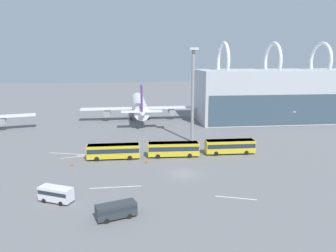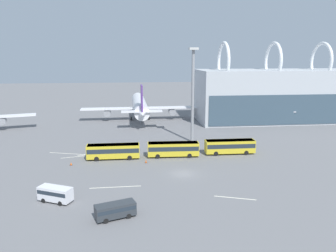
% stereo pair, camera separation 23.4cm
% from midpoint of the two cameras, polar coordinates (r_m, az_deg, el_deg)
% --- Properties ---
extents(ground_plane, '(440.00, 440.00, 0.00)m').
position_cam_midpoint_polar(ground_plane, '(62.79, 2.83, -8.28)').
color(ground_plane, slate).
extents(airliner_at_gate_far, '(40.10, 41.48, 13.39)m').
position_cam_midpoint_polar(airliner_at_gate_far, '(114.41, -4.88, 3.56)').
color(airliner_at_gate_far, white).
rests_on(airliner_at_gate_far, ground_plane).
extents(airliner_parked_remote, '(32.38, 29.89, 14.98)m').
position_cam_midpoint_polar(airliner_parked_remote, '(126.75, 20.65, 3.87)').
color(airliner_parked_remote, white).
rests_on(airliner_parked_remote, ground_plane).
extents(shuttle_bus_0, '(11.26, 2.81, 3.20)m').
position_cam_midpoint_polar(shuttle_bus_0, '(71.75, -9.42, -4.22)').
color(shuttle_bus_0, gold).
rests_on(shuttle_bus_0, ground_plane).
extents(shuttle_bus_1, '(11.34, 3.13, 3.20)m').
position_cam_midpoint_polar(shuttle_bus_1, '(72.38, 1.00, -3.91)').
color(shuttle_bus_1, gold).
rests_on(shuttle_bus_1, ground_plane).
extents(shuttle_bus_2, '(11.29, 2.89, 3.20)m').
position_cam_midpoint_polar(shuttle_bus_2, '(75.76, 10.81, -3.40)').
color(shuttle_bus_2, gold).
rests_on(shuttle_bus_2, ground_plane).
extents(service_van_foreground, '(5.59, 4.07, 2.36)m').
position_cam_midpoint_polar(service_van_foreground, '(53.69, -18.92, -11.00)').
color(service_van_foreground, silver).
rests_on(service_van_foreground, ground_plane).
extents(service_van_crossing, '(5.85, 3.64, 2.12)m').
position_cam_midpoint_polar(service_van_crossing, '(46.82, -9.01, -14.16)').
color(service_van_crossing, '#2D3338').
rests_on(service_van_crossing, ground_plane).
extents(floodlight_mast, '(2.25, 2.25, 23.87)m').
position_cam_midpoint_polar(floodlight_mast, '(82.92, 4.42, 6.47)').
color(floodlight_mast, gray).
rests_on(floodlight_mast, ground_plane).
extents(lane_stripe_0, '(6.78, 2.35, 0.01)m').
position_cam_midpoint_polar(lane_stripe_0, '(76.67, -12.85, -4.77)').
color(lane_stripe_0, silver).
rests_on(lane_stripe_0, ground_plane).
extents(lane_stripe_1, '(7.02, 1.85, 0.01)m').
position_cam_midpoint_polar(lane_stripe_1, '(75.53, -15.42, -5.16)').
color(lane_stripe_1, silver).
rests_on(lane_stripe_1, ground_plane).
extents(lane_stripe_2, '(8.72, 0.36, 0.01)m').
position_cam_midpoint_polar(lane_stripe_2, '(57.35, -9.05, -10.46)').
color(lane_stripe_2, silver).
rests_on(lane_stripe_2, ground_plane).
extents(lane_stripe_4, '(11.42, 3.68, 0.01)m').
position_cam_midpoint_polar(lane_stripe_4, '(77.82, -16.03, -4.69)').
color(lane_stripe_4, silver).
rests_on(lane_stripe_4, ground_plane).
extents(lane_stripe_5, '(6.22, 2.42, 0.01)m').
position_cam_midpoint_polar(lane_stripe_5, '(53.74, 11.73, -12.16)').
color(lane_stripe_5, silver).
rests_on(lane_stripe_5, ground_plane).
extents(traffic_cone_0, '(0.46, 0.46, 0.77)m').
position_cam_midpoint_polar(traffic_cone_0, '(68.82, -3.76, -6.11)').
color(traffic_cone_0, black).
rests_on(traffic_cone_0, ground_plane).
extents(traffic_cone_1, '(0.52, 0.52, 0.63)m').
position_cam_midpoint_polar(traffic_cone_1, '(70.09, -16.44, -6.31)').
color(traffic_cone_1, black).
rests_on(traffic_cone_1, ground_plane).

